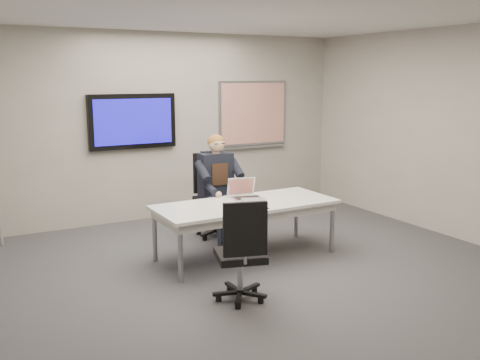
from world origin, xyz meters
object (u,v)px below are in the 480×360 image
seated_person (222,199)px  laptop (245,193)px  office_chair_far (214,210)px  office_chair_near (241,270)px  conference_table (246,209)px

seated_person → laptop: 0.53m
office_chair_far → office_chair_near: 2.23m
conference_table → office_chair_near: 1.34m
office_chair_near → laptop: office_chair_near is taller
conference_table → office_chair_near: office_chair_near is taller
office_chair_near → laptop: bearing=-103.9°
laptop → office_chair_far: bearing=106.4°
conference_table → seated_person: 0.73m
conference_table → seated_person: size_ratio=1.56×
office_chair_near → office_chair_far: bearing=-92.7°
office_chair_far → office_chair_near: size_ratio=1.09×
office_chair_far → seated_person: seated_person is taller
office_chair_far → office_chair_near: (-0.74, -2.11, -0.03)m
conference_table → laptop: 0.28m
office_chair_near → laptop: (0.79, 1.34, 0.41)m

